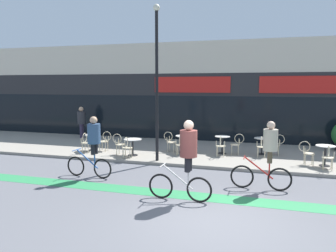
{
  "coord_description": "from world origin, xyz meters",
  "views": [
    {
      "loc": [
        1.04,
        -7.26,
        3.1
      ],
      "look_at": [
        -2.78,
        5.59,
        1.42
      ],
      "focal_mm": 35.0,
      "sensor_mm": 36.0,
      "label": 1
    }
  ],
  "objects_px": {
    "cafe_chair_5_near": "(328,156)",
    "lamp_post": "(157,74)",
    "cyclist_0": "(93,143)",
    "cafe_chair_1_near": "(127,146)",
    "cyclist_1": "(267,152)",
    "bistro_table_3": "(222,141)",
    "cafe_chair_1_side": "(119,143)",
    "bistro_table_2": "(184,140)",
    "cyclist_2": "(186,154)",
    "pedestrian_near_end": "(81,119)",
    "bistro_table_4": "(262,143)",
    "cafe_chair_0_near": "(86,141)",
    "bistro_table_5": "(325,151)",
    "cafe_chair_4_near": "(261,145)",
    "cafe_chair_0_side": "(105,140)",
    "cafe_chair_3_near": "(221,144)",
    "bistro_table_0": "(93,139)",
    "bistro_table_1": "(133,144)",
    "cafe_chair_2_side": "(170,140)",
    "cafe_chair_3_side": "(237,143)",
    "cafe_chair_5_side": "(307,151)",
    "cafe_chair_2_near": "(180,143)",
    "cafe_chair_4_side": "(277,143)"
  },
  "relations": [
    {
      "from": "cafe_chair_5_near",
      "to": "lamp_post",
      "type": "distance_m",
      "value": 6.87
    },
    {
      "from": "lamp_post",
      "to": "cyclist_0",
      "type": "bearing_deg",
      "value": -119.45
    },
    {
      "from": "cafe_chair_1_near",
      "to": "lamp_post",
      "type": "bearing_deg",
      "value": -95.31
    },
    {
      "from": "cyclist_1",
      "to": "bistro_table_3",
      "type": "bearing_deg",
      "value": -66.27
    },
    {
      "from": "cafe_chair_1_side",
      "to": "bistro_table_2",
      "type": "bearing_deg",
      "value": 22.19
    },
    {
      "from": "cyclist_2",
      "to": "pedestrian_near_end",
      "type": "distance_m",
      "value": 11.24
    },
    {
      "from": "cafe_chair_5_near",
      "to": "lamp_post",
      "type": "relative_size",
      "value": 0.15
    },
    {
      "from": "bistro_table_4",
      "to": "cafe_chair_1_near",
      "type": "relative_size",
      "value": 0.8
    },
    {
      "from": "cafe_chair_0_near",
      "to": "pedestrian_near_end",
      "type": "height_order",
      "value": "pedestrian_near_end"
    },
    {
      "from": "cafe_chair_0_near",
      "to": "cyclist_2",
      "type": "height_order",
      "value": "cyclist_2"
    },
    {
      "from": "bistro_table_5",
      "to": "cafe_chair_4_near",
      "type": "distance_m",
      "value": 2.42
    },
    {
      "from": "cafe_chair_0_side",
      "to": "bistro_table_3",
      "type": "bearing_deg",
      "value": -173.54
    },
    {
      "from": "cafe_chair_3_near",
      "to": "cafe_chair_4_near",
      "type": "distance_m",
      "value": 1.67
    },
    {
      "from": "bistro_table_5",
      "to": "cafe_chair_3_near",
      "type": "bearing_deg",
      "value": 172.52
    },
    {
      "from": "bistro_table_2",
      "to": "cafe_chair_1_side",
      "type": "distance_m",
      "value": 2.83
    },
    {
      "from": "bistro_table_0",
      "to": "bistro_table_1",
      "type": "height_order",
      "value": "bistro_table_0"
    },
    {
      "from": "bistro_table_2",
      "to": "bistro_table_3",
      "type": "distance_m",
      "value": 1.69
    },
    {
      "from": "cafe_chair_2_side",
      "to": "cafe_chair_3_side",
      "type": "xyz_separation_m",
      "value": [
        2.92,
        0.26,
        0.0
      ]
    },
    {
      "from": "bistro_table_0",
      "to": "bistro_table_1",
      "type": "relative_size",
      "value": 0.96
    },
    {
      "from": "bistro_table_2",
      "to": "bistro_table_5",
      "type": "xyz_separation_m",
      "value": [
        5.59,
        -0.88,
        0.01
      ]
    },
    {
      "from": "bistro_table_3",
      "to": "cafe_chair_5_side",
      "type": "distance_m",
      "value": 3.49
    },
    {
      "from": "bistro_table_3",
      "to": "cafe_chair_2_near",
      "type": "relative_size",
      "value": 0.85
    },
    {
      "from": "cafe_chair_5_near",
      "to": "cyclist_0",
      "type": "distance_m",
      "value": 8.17
    },
    {
      "from": "cafe_chair_3_side",
      "to": "cyclist_2",
      "type": "relative_size",
      "value": 0.41
    },
    {
      "from": "cafe_chair_5_side",
      "to": "cyclist_0",
      "type": "xyz_separation_m",
      "value": [
        -7.03,
        -3.44,
        0.56
      ]
    },
    {
      "from": "cafe_chair_3_near",
      "to": "pedestrian_near_end",
      "type": "bearing_deg",
      "value": 68.2
    },
    {
      "from": "cafe_chair_0_side",
      "to": "cafe_chair_5_near",
      "type": "bearing_deg",
      "value": 170.93
    },
    {
      "from": "bistro_table_4",
      "to": "bistro_table_3",
      "type": "bearing_deg",
      "value": -169.63
    },
    {
      "from": "cafe_chair_4_side",
      "to": "cyclist_1",
      "type": "distance_m",
      "value": 4.63
    },
    {
      "from": "cyclist_2",
      "to": "cyclist_0",
      "type": "bearing_deg",
      "value": -19.08
    },
    {
      "from": "bistro_table_5",
      "to": "cafe_chair_5_near",
      "type": "relative_size",
      "value": 0.85
    },
    {
      "from": "cafe_chair_4_side",
      "to": "cyclist_0",
      "type": "relative_size",
      "value": 0.43
    },
    {
      "from": "bistro_table_4",
      "to": "lamp_post",
      "type": "relative_size",
      "value": 0.12
    },
    {
      "from": "cafe_chair_5_side",
      "to": "bistro_table_0",
      "type": "bearing_deg",
      "value": 177.18
    },
    {
      "from": "cafe_chair_5_near",
      "to": "cyclist_1",
      "type": "xyz_separation_m",
      "value": [
        -2.07,
        -2.51,
        0.52
      ]
    },
    {
      "from": "bistro_table_5",
      "to": "cafe_chair_4_near",
      "type": "xyz_separation_m",
      "value": [
        -2.27,
        0.82,
        -0.03
      ]
    },
    {
      "from": "cafe_chair_1_near",
      "to": "bistro_table_3",
      "type": "bearing_deg",
      "value": -66.37
    },
    {
      "from": "cafe_chair_3_side",
      "to": "cyclist_1",
      "type": "height_order",
      "value": "cyclist_1"
    },
    {
      "from": "cafe_chair_1_near",
      "to": "cafe_chair_0_near",
      "type": "bearing_deg",
      "value": 70.28
    },
    {
      "from": "cafe_chair_1_side",
      "to": "cyclist_2",
      "type": "distance_m",
      "value": 6.0
    },
    {
      "from": "cyclist_2",
      "to": "cafe_chair_2_near",
      "type": "bearing_deg",
      "value": -72.61
    },
    {
      "from": "lamp_post",
      "to": "pedestrian_near_end",
      "type": "relative_size",
      "value": 3.4
    },
    {
      "from": "bistro_table_0",
      "to": "cafe_chair_5_side",
      "type": "height_order",
      "value": "cafe_chair_5_side"
    },
    {
      "from": "cafe_chair_2_near",
      "to": "cafe_chair_4_near",
      "type": "bearing_deg",
      "value": -86.77
    },
    {
      "from": "cafe_chair_5_side",
      "to": "pedestrian_near_end",
      "type": "bearing_deg",
      "value": 162.83
    },
    {
      "from": "bistro_table_3",
      "to": "bistro_table_4",
      "type": "height_order",
      "value": "bistro_table_3"
    },
    {
      "from": "cafe_chair_2_side",
      "to": "cafe_chair_5_near",
      "type": "distance_m",
      "value": 6.4
    },
    {
      "from": "cafe_chair_2_near",
      "to": "lamp_post",
      "type": "distance_m",
      "value": 3.19
    },
    {
      "from": "cafe_chair_3_side",
      "to": "cyclist_1",
      "type": "bearing_deg",
      "value": 99.19
    },
    {
      "from": "bistro_table_3",
      "to": "cafe_chair_3_near",
      "type": "relative_size",
      "value": 0.85
    }
  ]
}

